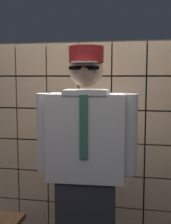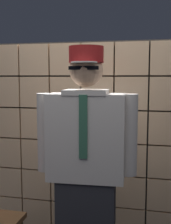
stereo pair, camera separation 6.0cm
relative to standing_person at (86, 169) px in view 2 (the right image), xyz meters
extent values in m
cube|color=#E0B78C|center=(-1.04, 0.83, -0.79)|extent=(0.31, 0.08, 0.31)
cube|color=#E0B78C|center=(-0.72, 0.83, -0.79)|extent=(0.31, 0.08, 0.31)
cube|color=#E0B78C|center=(-0.40, 0.83, -0.79)|extent=(0.31, 0.08, 0.31)
cube|color=#E0B78C|center=(-0.08, 0.83, -0.79)|extent=(0.31, 0.08, 0.31)
cube|color=#E0B78C|center=(0.25, 0.83, -0.79)|extent=(0.31, 0.08, 0.31)
cube|color=#E0B78C|center=(-1.04, 0.83, -0.46)|extent=(0.31, 0.08, 0.31)
cube|color=#E0B78C|center=(-0.72, 0.83, -0.46)|extent=(0.31, 0.08, 0.31)
cube|color=#E0B78C|center=(-0.40, 0.83, -0.46)|extent=(0.31, 0.08, 0.31)
cube|color=#E0B78C|center=(-0.08, 0.83, -0.46)|extent=(0.31, 0.08, 0.31)
cube|color=#E0B78C|center=(0.25, 0.83, -0.46)|extent=(0.31, 0.08, 0.31)
cube|color=#E0B78C|center=(0.57, 0.83, -0.46)|extent=(0.31, 0.08, 0.31)
cube|color=#E0B78C|center=(-1.04, 0.83, -0.14)|extent=(0.31, 0.08, 0.31)
cube|color=#E0B78C|center=(-0.72, 0.83, -0.14)|extent=(0.31, 0.08, 0.31)
cube|color=#E0B78C|center=(-0.40, 0.83, -0.14)|extent=(0.31, 0.08, 0.31)
cube|color=#E0B78C|center=(-0.08, 0.83, -0.14)|extent=(0.31, 0.08, 0.31)
cube|color=#E0B78C|center=(0.25, 0.83, -0.14)|extent=(0.31, 0.08, 0.31)
cube|color=#E0B78C|center=(0.57, 0.83, -0.14)|extent=(0.31, 0.08, 0.31)
cube|color=#E0B78C|center=(-1.04, 0.83, 0.18)|extent=(0.31, 0.08, 0.31)
cube|color=#E0B78C|center=(-0.72, 0.83, 0.18)|extent=(0.31, 0.08, 0.31)
cube|color=#E0B78C|center=(-0.40, 0.83, 0.18)|extent=(0.31, 0.08, 0.31)
cube|color=#E0B78C|center=(-0.08, 0.83, 0.18)|extent=(0.31, 0.08, 0.31)
cube|color=#E0B78C|center=(0.25, 0.83, 0.18)|extent=(0.31, 0.08, 0.31)
cube|color=#E0B78C|center=(0.57, 0.83, 0.18)|extent=(0.31, 0.08, 0.31)
cube|color=#E0B78C|center=(-1.04, 0.83, 0.50)|extent=(0.31, 0.08, 0.31)
cube|color=#E0B78C|center=(-0.72, 0.83, 0.50)|extent=(0.31, 0.08, 0.31)
cube|color=#E0B78C|center=(-0.40, 0.83, 0.50)|extent=(0.31, 0.08, 0.31)
cube|color=#E0B78C|center=(-0.08, 0.83, 0.50)|extent=(0.31, 0.08, 0.31)
cube|color=#E0B78C|center=(0.25, 0.83, 0.50)|extent=(0.31, 0.08, 0.31)
cube|color=#E0B78C|center=(0.57, 0.83, 0.50)|extent=(0.31, 0.08, 0.31)
cube|color=#E0B78C|center=(-1.04, 0.83, 0.83)|extent=(0.31, 0.08, 0.31)
cube|color=#E0B78C|center=(-0.72, 0.83, 0.83)|extent=(0.31, 0.08, 0.31)
cube|color=#E0B78C|center=(-0.40, 0.83, 0.83)|extent=(0.31, 0.08, 0.31)
cube|color=#E0B78C|center=(-0.08, 0.83, 0.83)|extent=(0.31, 0.08, 0.31)
cube|color=#E0B78C|center=(0.25, 0.83, 0.83)|extent=(0.31, 0.08, 0.31)
cube|color=#E0B78C|center=(0.57, 0.83, 0.83)|extent=(0.31, 0.08, 0.31)
cube|color=#38332D|center=(-0.08, 0.88, 0.02)|extent=(2.28, 0.02, 1.96)
cube|color=silver|center=(0.00, 0.00, 0.23)|extent=(0.56, 0.27, 0.61)
cube|color=#33664C|center=(0.01, -0.12, 0.33)|extent=(0.06, 0.01, 0.43)
cube|color=silver|center=(0.00, 0.00, 0.55)|extent=(0.31, 0.26, 0.04)
sphere|color=tan|center=(0.00, 0.00, 0.70)|extent=(0.23, 0.23, 0.23)
ellipsoid|color=black|center=(0.00, -0.05, 0.66)|extent=(0.16, 0.09, 0.11)
cube|color=black|center=(0.01, -0.11, 0.71)|extent=(0.20, 0.02, 0.02)
cylinder|color=white|center=(0.01, -0.09, 0.75)|extent=(0.19, 0.19, 0.01)
cylinder|color=maroon|center=(0.00, 0.00, 0.81)|extent=(0.24, 0.24, 0.11)
cylinder|color=silver|center=(0.30, 0.02, 0.26)|extent=(0.12, 0.12, 0.56)
cylinder|color=silver|center=(-0.30, -0.02, 0.26)|extent=(0.12, 0.12, 0.56)
camera|label=1|loc=(0.41, -2.05, 0.66)|focal=48.25mm
camera|label=2|loc=(0.47, -2.04, 0.66)|focal=48.25mm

